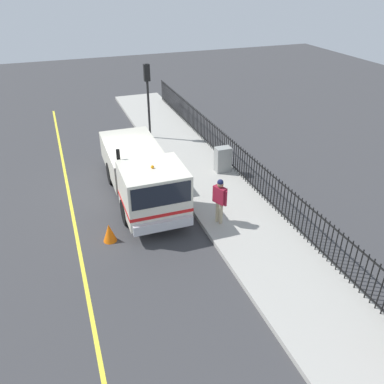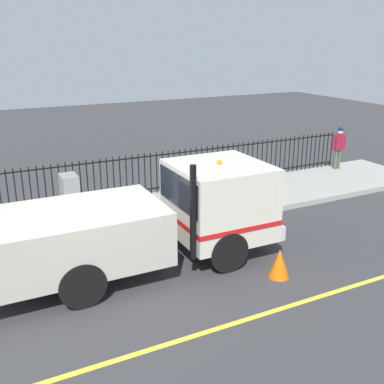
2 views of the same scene
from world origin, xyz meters
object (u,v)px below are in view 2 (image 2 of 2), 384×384
at_px(worker_standing, 212,176).
at_px(work_truck, 155,215).
at_px(utility_cabinet, 70,194).
at_px(traffic_cone, 279,263).
at_px(pedestrian_distant, 339,144).

bearing_deg(worker_standing, work_truck, 13.57).
relative_size(work_truck, worker_standing, 3.96).
bearing_deg(utility_cabinet, traffic_cone, -149.97).
bearing_deg(worker_standing, utility_cabinet, -50.35).
height_order(work_truck, traffic_cone, work_truck).
xyz_separation_m(work_truck, traffic_cone, (-1.80, -2.22, -0.91)).
relative_size(work_truck, utility_cabinet, 6.06).
height_order(work_truck, utility_cabinet, work_truck).
bearing_deg(worker_standing, traffic_cone, 58.53).
bearing_deg(work_truck, utility_cabinet, -163.97).
relative_size(worker_standing, utility_cabinet, 1.53).
relative_size(pedestrian_distant, traffic_cone, 2.48).
bearing_deg(work_truck, traffic_cone, 51.56).
distance_m(utility_cabinet, traffic_cone, 6.65).
relative_size(work_truck, traffic_cone, 10.39).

